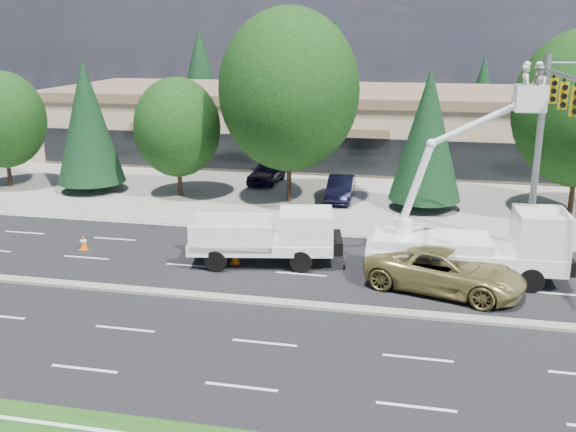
% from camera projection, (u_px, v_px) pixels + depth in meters
% --- Properties ---
extents(ground, '(140.00, 140.00, 0.00)m').
position_uv_depth(ground, '(285.00, 304.00, 24.29)').
color(ground, black).
rests_on(ground, ground).
extents(concrete_apron, '(140.00, 22.00, 0.01)m').
position_uv_depth(concrete_apron, '(348.00, 185.00, 43.08)').
color(concrete_apron, gray).
rests_on(concrete_apron, ground).
extents(road_median, '(120.00, 0.55, 0.12)m').
position_uv_depth(road_median, '(285.00, 303.00, 24.27)').
color(road_median, gray).
rests_on(road_median, ground).
extents(strip_mall, '(50.40, 15.40, 5.50)m').
position_uv_depth(strip_mall, '(364.00, 123.00, 51.67)').
color(strip_mall, tan).
rests_on(strip_mall, ground).
extents(tree_front_a, '(5.47, 5.47, 7.59)m').
position_uv_depth(tree_front_a, '(3.00, 120.00, 41.54)').
color(tree_front_a, '#332114').
rests_on(tree_front_a, ground).
extents(tree_front_b, '(4.26, 4.26, 8.39)m').
position_uv_depth(tree_front_b, '(87.00, 121.00, 40.33)').
color(tree_front_b, '#332114').
rests_on(tree_front_b, ground).
extents(tree_front_c, '(5.30, 5.30, 7.35)m').
position_uv_depth(tree_front_c, '(177.00, 127.00, 39.19)').
color(tree_front_c, '#332114').
rests_on(tree_front_c, ground).
extents(tree_front_d, '(8.22, 8.22, 11.40)m').
position_uv_depth(tree_front_d, '(289.00, 90.00, 37.13)').
color(tree_front_d, '#332114').
rests_on(tree_front_d, ground).
extents(tree_front_e, '(4.13, 4.13, 8.13)m').
position_uv_depth(tree_front_e, '(428.00, 134.00, 36.18)').
color(tree_front_e, '#332114').
rests_on(tree_front_e, ground).
extents(tree_back_a, '(5.24, 5.24, 10.33)m').
position_uv_depth(tree_back_a, '(200.00, 76.00, 65.81)').
color(tree_back_a, '#332114').
rests_on(tree_back_a, ground).
extents(tree_back_b, '(5.73, 5.73, 11.30)m').
position_uv_depth(tree_back_b, '(336.00, 72.00, 62.87)').
color(tree_back_b, '#332114').
rests_on(tree_back_b, ground).
extents(tree_back_c, '(3.91, 3.91, 7.72)m').
position_uv_depth(tree_back_c, '(482.00, 95.00, 60.61)').
color(tree_back_c, '#332114').
rests_on(tree_back_c, ground).
extents(signal_mast, '(2.76, 10.16, 9.00)m').
position_uv_depth(signal_mast, '(550.00, 127.00, 27.23)').
color(signal_mast, gray).
rests_on(signal_mast, ground).
extents(utility_pickup, '(6.61, 3.44, 2.41)m').
position_uv_depth(utility_pickup, '(272.00, 242.00, 28.35)').
color(utility_pickup, white).
rests_on(utility_pickup, ground).
extents(bucket_truck, '(8.04, 2.87, 8.87)m').
position_uv_depth(bucket_truck, '(482.00, 235.00, 26.27)').
color(bucket_truck, white).
rests_on(bucket_truck, ground).
extents(traffic_cone_a, '(0.40, 0.40, 0.70)m').
position_uv_depth(traffic_cone_a, '(84.00, 243.00, 30.32)').
color(traffic_cone_a, '#EA6107').
rests_on(traffic_cone_a, ground).
extents(traffic_cone_b, '(0.40, 0.40, 0.70)m').
position_uv_depth(traffic_cone_b, '(235.00, 256.00, 28.48)').
color(traffic_cone_b, '#EA6107').
rests_on(traffic_cone_b, ground).
extents(traffic_cone_c, '(0.40, 0.40, 0.70)m').
position_uv_depth(traffic_cone_c, '(302.00, 261.00, 27.83)').
color(traffic_cone_c, '#EA6107').
rests_on(traffic_cone_c, ground).
extents(minivan, '(6.78, 4.50, 1.73)m').
position_uv_depth(minivan, '(445.00, 270.00, 25.43)').
color(minivan, olive).
rests_on(minivan, ground).
extents(parked_car_west, '(2.13, 4.52, 1.49)m').
position_uv_depth(parked_car_west, '(267.00, 172.00, 43.66)').
color(parked_car_west, black).
rests_on(parked_car_west, ground).
extents(parked_car_east, '(1.69, 4.42, 1.44)m').
position_uv_depth(parked_car_east, '(340.00, 188.00, 39.13)').
color(parked_car_east, black).
rests_on(parked_car_east, ground).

